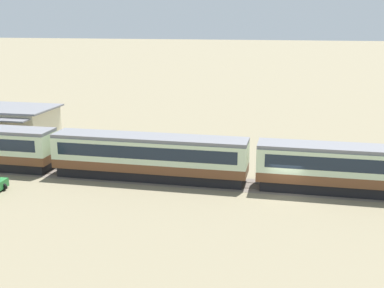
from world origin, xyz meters
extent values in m
plane|color=#7A7056|center=(0.00, 0.00, 0.00)|extent=(600.00, 600.00, 0.00)
cube|color=brown|center=(6.32, 1.43, 1.30)|extent=(17.48, 3.05, 0.80)
cube|color=beige|center=(6.32, 1.43, 2.68)|extent=(17.48, 3.05, 1.96)
cube|color=#192330|center=(6.32, 1.43, 2.78)|extent=(16.08, 3.09, 1.10)
cube|color=slate|center=(6.32, 1.43, 3.81)|extent=(17.48, 2.87, 0.30)
cube|color=black|center=(6.32, 1.43, 0.46)|extent=(16.78, 2.62, 0.88)
cylinder|color=black|center=(0.55, 0.71, 0.45)|extent=(0.90, 0.18, 0.90)
cylinder|color=black|center=(0.55, 2.14, 0.45)|extent=(0.90, 0.18, 0.90)
cube|color=brown|center=(-11.98, 1.43, 1.30)|extent=(17.48, 3.05, 0.80)
cube|color=beige|center=(-11.98, 1.43, 2.68)|extent=(17.48, 3.05, 1.96)
cube|color=#192330|center=(-11.98, 1.43, 2.78)|extent=(16.08, 3.09, 1.10)
cube|color=slate|center=(-11.98, 1.43, 3.81)|extent=(17.48, 2.87, 0.30)
cube|color=black|center=(-11.98, 1.43, 0.46)|extent=(16.78, 2.62, 0.88)
cylinder|color=black|center=(-6.22, 0.71, 0.45)|extent=(0.90, 0.18, 0.90)
cylinder|color=black|center=(-6.22, 2.14, 0.45)|extent=(0.90, 0.18, 0.90)
cylinder|color=black|center=(-17.75, 0.71, 0.45)|extent=(0.90, 0.18, 0.90)
cylinder|color=black|center=(-17.75, 2.14, 0.45)|extent=(0.90, 0.18, 0.90)
cylinder|color=black|center=(-24.52, 0.71, 0.45)|extent=(0.90, 0.18, 0.90)
cylinder|color=black|center=(-24.52, 2.14, 0.45)|extent=(0.90, 0.18, 0.90)
cube|color=#665B51|center=(-6.09, 1.43, 0.01)|extent=(154.43, 3.60, 0.01)
cube|color=#4C4238|center=(-6.09, 0.71, 0.02)|extent=(154.43, 0.12, 0.04)
cube|color=#4C4238|center=(-6.09, 2.14, 0.02)|extent=(154.43, 0.12, 0.04)
cube|color=beige|center=(-31.93, 10.52, 1.99)|extent=(10.45, 6.30, 3.98)
cube|color=slate|center=(-31.93, 10.52, 4.08)|extent=(11.28, 6.80, 0.20)
cylinder|color=black|center=(-23.07, -4.13, 0.31)|extent=(0.62, 0.20, 0.62)
camera|label=1|loc=(0.37, -37.94, 13.91)|focal=45.00mm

